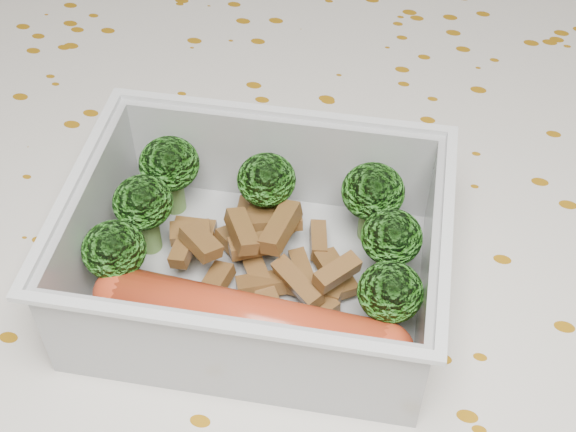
# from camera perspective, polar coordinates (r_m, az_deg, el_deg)

# --- Properties ---
(dining_table) EXTENTS (1.40, 0.90, 0.75)m
(dining_table) POSITION_cam_1_polar(r_m,az_deg,el_deg) (0.47, -0.64, -10.15)
(dining_table) COLOR brown
(dining_table) RESTS_ON ground
(tablecloth) EXTENTS (1.46, 0.96, 0.19)m
(tablecloth) POSITION_cam_1_polar(r_m,az_deg,el_deg) (0.43, -0.70, -6.50)
(tablecloth) COLOR silver
(tablecloth) RESTS_ON dining_table
(lunch_container) EXTENTS (0.18, 0.15, 0.06)m
(lunch_container) POSITION_cam_1_polar(r_m,az_deg,el_deg) (0.37, -2.22, -3.24)
(lunch_container) COLOR silver
(lunch_container) RESTS_ON tablecloth
(broccoli_florets) EXTENTS (0.15, 0.10, 0.04)m
(broccoli_florets) POSITION_cam_1_polar(r_m,az_deg,el_deg) (0.37, -1.87, -0.03)
(broccoli_florets) COLOR #608C3F
(broccoli_florets) RESTS_ON lunch_container
(meat_pile) EXTENTS (0.10, 0.07, 0.03)m
(meat_pile) POSITION_cam_1_polar(r_m,az_deg,el_deg) (0.38, -1.60, -2.53)
(meat_pile) COLOR brown
(meat_pile) RESTS_ON lunch_container
(sausage) EXTENTS (0.14, 0.03, 0.03)m
(sausage) POSITION_cam_1_polar(r_m,az_deg,el_deg) (0.35, -2.77, -7.58)
(sausage) COLOR #B3381B
(sausage) RESTS_ON lunch_container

